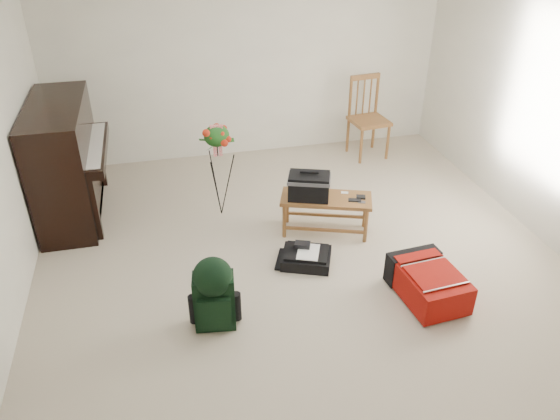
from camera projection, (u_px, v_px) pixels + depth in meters
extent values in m
cube|color=#BEAF98|center=(305.00, 269.00, 5.18)|extent=(5.00, 5.50, 0.01)
cube|color=silver|center=(248.00, 60.00, 6.84)|extent=(5.00, 0.04, 2.50)
cube|color=black|center=(65.00, 161.00, 5.76)|extent=(0.55, 1.50, 1.25)
cube|color=black|center=(93.00, 150.00, 5.76)|extent=(0.28, 1.30, 0.10)
cube|color=white|center=(92.00, 145.00, 5.74)|extent=(0.22, 1.20, 0.02)
cube|color=black|center=(80.00, 208.00, 6.06)|extent=(0.45, 1.30, 0.10)
cube|color=brown|center=(326.00, 199.00, 5.54)|extent=(0.99, 0.65, 0.04)
cylinder|color=brown|center=(290.00, 229.00, 5.44)|extent=(0.04, 0.04, 0.38)
cylinder|color=brown|center=(283.00, 214.00, 5.69)|extent=(0.04, 0.04, 0.38)
cylinder|color=brown|center=(368.00, 218.00, 5.60)|extent=(0.04, 0.04, 0.38)
cylinder|color=brown|center=(358.00, 204.00, 5.85)|extent=(0.04, 0.04, 0.38)
cube|color=brown|center=(369.00, 121.00, 7.11)|extent=(0.50, 0.50, 0.04)
cylinder|color=brown|center=(359.00, 146.00, 7.04)|extent=(0.04, 0.04, 0.46)
cylinder|color=brown|center=(349.00, 135.00, 7.37)|extent=(0.04, 0.04, 0.46)
cylinder|color=brown|center=(387.00, 143.00, 7.12)|extent=(0.04, 0.04, 0.46)
cylinder|color=brown|center=(376.00, 132.00, 7.44)|extent=(0.04, 0.04, 0.46)
cube|color=brown|center=(367.00, 77.00, 7.00)|extent=(0.41, 0.09, 0.06)
cylinder|color=brown|center=(351.00, 97.00, 7.10)|extent=(0.04, 0.04, 0.56)
cylinder|color=brown|center=(379.00, 95.00, 7.17)|extent=(0.04, 0.04, 0.56)
cube|color=#A51607|center=(428.00, 283.00, 4.75)|extent=(0.53, 0.73, 0.27)
cube|color=black|center=(415.00, 265.00, 4.97)|extent=(0.50, 0.20, 0.29)
cube|color=#A51607|center=(433.00, 274.00, 4.63)|extent=(0.45, 0.43, 0.02)
cube|color=silver|center=(445.00, 288.00, 4.46)|extent=(0.44, 0.05, 0.01)
cube|color=black|center=(306.00, 258.00, 5.23)|extent=(0.56, 0.51, 0.11)
cube|color=black|center=(306.00, 252.00, 5.20)|extent=(0.49, 0.44, 0.03)
cube|color=white|center=(309.00, 251.00, 5.17)|extent=(0.29, 0.33, 0.01)
cube|color=black|center=(300.00, 246.00, 5.21)|extent=(0.17, 0.14, 0.05)
cube|color=black|center=(215.00, 301.00, 4.41)|extent=(0.35, 0.24, 0.49)
cube|color=black|center=(217.00, 313.00, 4.32)|extent=(0.27, 0.09, 0.28)
sphere|color=black|center=(213.00, 277.00, 4.28)|extent=(0.32, 0.32, 0.32)
cube|color=black|center=(204.00, 294.00, 4.48)|extent=(0.05, 0.04, 0.44)
cube|color=black|center=(222.00, 292.00, 4.52)|extent=(0.05, 0.04, 0.44)
cylinder|color=black|center=(217.00, 143.00, 5.62)|extent=(0.01, 0.01, 0.28)
ellipsoid|color=#1C571B|center=(217.00, 136.00, 5.58)|extent=(0.26, 0.19, 0.24)
cube|color=red|center=(216.00, 129.00, 5.52)|extent=(0.13, 0.05, 0.08)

